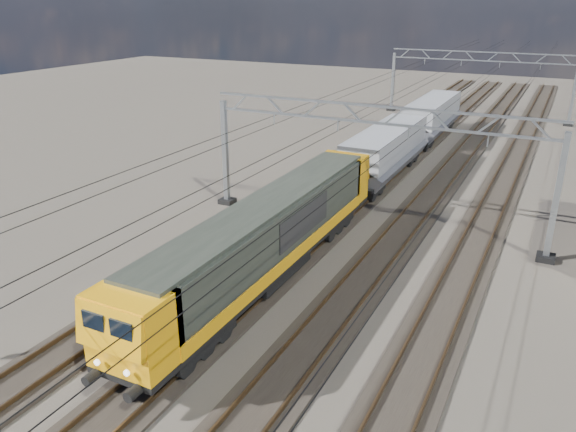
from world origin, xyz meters
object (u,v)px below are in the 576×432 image
at_px(catenary_gantry_far, 478,82).
at_px(hopper_wagon_mid, 432,115).
at_px(catenary_gantry_mid, 370,163).
at_px(hopper_wagon_lead, 386,149).
at_px(locomotive, 269,235).

bearing_deg(catenary_gantry_far, hopper_wagon_mid, -99.28).
relative_size(catenary_gantry_mid, hopper_wagon_lead, 1.53).
bearing_deg(hopper_wagon_mid, hopper_wagon_lead, -90.00).
distance_m(catenary_gantry_far, locomotive, 44.21).
height_order(locomotive, hopper_wagon_lead, locomotive).
height_order(catenary_gantry_far, hopper_wagon_mid, catenary_gantry_far).
distance_m(catenary_gantry_mid, catenary_gantry_far, 36.00).
bearing_deg(locomotive, catenary_gantry_far, 87.41).
height_order(catenary_gantry_far, hopper_wagon_lead, catenary_gantry_far).
bearing_deg(catenary_gantry_far, locomotive, -92.59).
bearing_deg(catenary_gantry_far, hopper_wagon_lead, -94.33).
distance_m(hopper_wagon_lead, hopper_wagon_mid, 14.20).
bearing_deg(locomotive, hopper_wagon_mid, 90.00).
relative_size(catenary_gantry_far, hopper_wagon_lead, 1.53).
height_order(catenary_gantry_mid, locomotive, catenary_gantry_mid).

